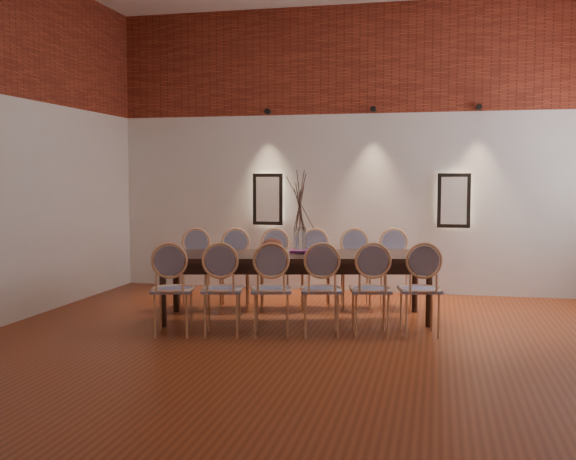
% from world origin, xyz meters
% --- Properties ---
extents(floor, '(7.00, 7.00, 0.02)m').
position_xyz_m(floor, '(0.00, 0.00, -0.01)').
color(floor, maroon).
rests_on(floor, ground).
extents(wall_back, '(7.00, 0.10, 4.00)m').
position_xyz_m(wall_back, '(0.00, 3.55, 2.00)').
color(wall_back, silver).
rests_on(wall_back, ground).
extents(wall_front, '(7.00, 0.10, 4.00)m').
position_xyz_m(wall_front, '(0.00, -3.55, 2.00)').
color(wall_front, silver).
rests_on(wall_front, ground).
extents(brick_band_back, '(7.00, 0.02, 1.50)m').
position_xyz_m(brick_band_back, '(0.00, 3.48, 3.25)').
color(brick_band_back, maroon).
rests_on(brick_band_back, ground).
extents(niche_left, '(0.36, 0.06, 0.66)m').
position_xyz_m(niche_left, '(-1.30, 3.45, 1.30)').
color(niche_left, '#FFEAC6').
rests_on(niche_left, wall_back).
extents(niche_right, '(0.36, 0.06, 0.66)m').
position_xyz_m(niche_right, '(1.30, 3.45, 1.30)').
color(niche_right, '#FFEAC6').
rests_on(niche_right, wall_back).
extents(spot_fixture_left, '(0.08, 0.10, 0.08)m').
position_xyz_m(spot_fixture_left, '(-1.30, 3.42, 2.55)').
color(spot_fixture_left, black).
rests_on(spot_fixture_left, wall_back).
extents(spot_fixture_mid, '(0.08, 0.10, 0.08)m').
position_xyz_m(spot_fixture_mid, '(0.20, 3.42, 2.55)').
color(spot_fixture_mid, black).
rests_on(spot_fixture_mid, wall_back).
extents(spot_fixture_right, '(0.08, 0.10, 0.08)m').
position_xyz_m(spot_fixture_right, '(1.60, 3.42, 2.55)').
color(spot_fixture_right, black).
rests_on(spot_fixture_right, wall_back).
extents(dining_table, '(3.17, 1.60, 0.75)m').
position_xyz_m(dining_table, '(-0.48, 1.46, 0.38)').
color(dining_table, '#321A11').
rests_on(dining_table, floor).
extents(chair_near_a, '(0.52, 0.52, 0.94)m').
position_xyz_m(chair_near_a, '(-1.54, 0.43, 0.47)').
color(chair_near_a, '#E0A977').
rests_on(chair_near_a, floor).
extents(chair_near_b, '(0.52, 0.52, 0.94)m').
position_xyz_m(chair_near_b, '(-1.05, 0.54, 0.47)').
color(chair_near_b, '#E0A977').
rests_on(chair_near_b, floor).
extents(chair_near_c, '(0.52, 0.52, 0.94)m').
position_xyz_m(chair_near_c, '(-0.56, 0.65, 0.47)').
color(chair_near_c, '#E0A977').
rests_on(chair_near_c, floor).
extents(chair_near_d, '(0.52, 0.52, 0.94)m').
position_xyz_m(chair_near_d, '(-0.06, 0.76, 0.47)').
color(chair_near_d, '#E0A977').
rests_on(chair_near_d, floor).
extents(chair_near_e, '(0.52, 0.52, 0.94)m').
position_xyz_m(chair_near_e, '(0.43, 0.87, 0.47)').
color(chair_near_e, '#E0A977').
rests_on(chair_near_e, floor).
extents(chair_near_f, '(0.52, 0.52, 0.94)m').
position_xyz_m(chair_near_f, '(0.92, 0.98, 0.47)').
color(chair_near_f, '#E0A977').
rests_on(chair_near_f, floor).
extents(chair_far_a, '(0.52, 0.52, 0.94)m').
position_xyz_m(chair_far_a, '(-1.87, 1.93, 0.47)').
color(chair_far_a, '#E0A977').
rests_on(chair_far_a, floor).
extents(chair_far_b, '(0.52, 0.52, 0.94)m').
position_xyz_m(chair_far_b, '(-1.38, 2.04, 0.47)').
color(chair_far_b, '#E0A977').
rests_on(chair_far_b, floor).
extents(chair_far_c, '(0.52, 0.52, 0.94)m').
position_xyz_m(chair_far_c, '(-0.89, 2.15, 0.47)').
color(chair_far_c, '#E0A977').
rests_on(chair_far_c, floor).
extents(chair_far_d, '(0.52, 0.52, 0.94)m').
position_xyz_m(chair_far_d, '(-0.39, 2.26, 0.47)').
color(chair_far_d, '#E0A977').
rests_on(chair_far_d, floor).
extents(chair_far_e, '(0.52, 0.52, 0.94)m').
position_xyz_m(chair_far_e, '(0.10, 2.37, 0.47)').
color(chair_far_e, '#E0A977').
rests_on(chair_far_e, floor).
extents(chair_far_f, '(0.52, 0.52, 0.94)m').
position_xyz_m(chair_far_f, '(0.59, 2.48, 0.47)').
color(chair_far_f, '#E0A977').
rests_on(chair_far_f, floor).
extents(vase, '(0.14, 0.14, 0.30)m').
position_xyz_m(vase, '(-0.43, 1.47, 0.90)').
color(vase, silver).
rests_on(vase, dining_table).
extents(dried_branches, '(0.50, 0.50, 0.70)m').
position_xyz_m(dried_branches, '(-0.43, 1.47, 1.35)').
color(dried_branches, '#483229').
rests_on(dried_branches, vase).
extents(bowl, '(0.24, 0.24, 0.18)m').
position_xyz_m(bowl, '(-0.72, 1.35, 0.84)').
color(bowl, maroon).
rests_on(bowl, dining_table).
extents(book, '(0.29, 0.23, 0.03)m').
position_xyz_m(book, '(-0.44, 1.59, 0.77)').
color(book, '#8D1F70').
rests_on(book, dining_table).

